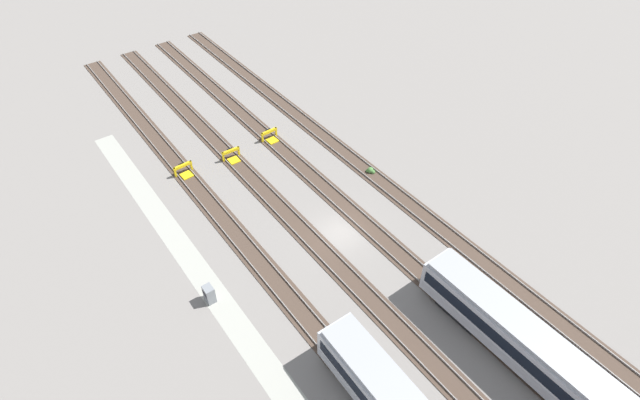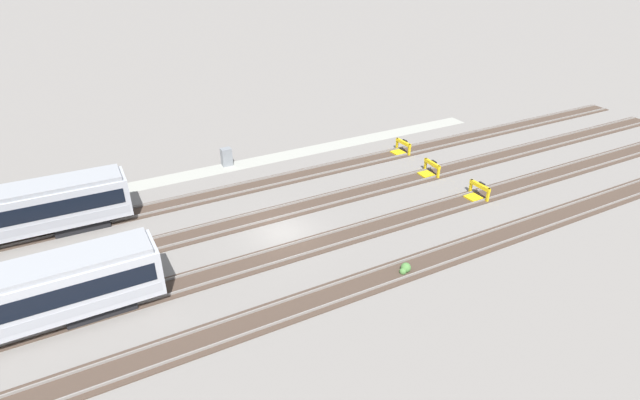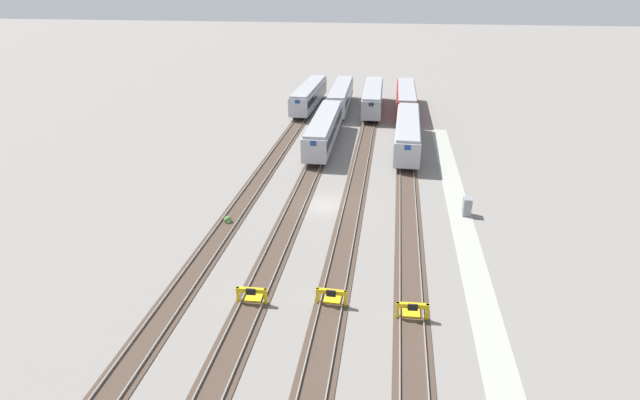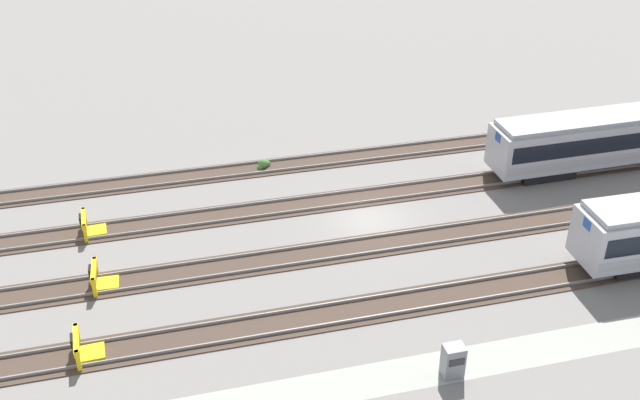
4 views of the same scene
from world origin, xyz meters
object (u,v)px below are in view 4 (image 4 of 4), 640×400
at_px(bumper_stop_nearest_track, 84,347).
at_px(bumper_stop_middle_track, 90,226).
at_px(electrical_cabinet, 453,361).
at_px(bumper_stop_near_inner_track, 100,278).
at_px(weed_clump, 263,164).
at_px(subway_car_front_row_right_inner, 625,136).

xyz_separation_m(bumper_stop_nearest_track, bumper_stop_middle_track, (0.15, 10.17, 0.00)).
bearing_deg(electrical_cabinet, bumper_stop_near_inner_track, 145.32).
height_order(bumper_stop_middle_track, weed_clump, bumper_stop_middle_track).
bearing_deg(weed_clump, bumper_stop_nearest_track, -125.44).
bearing_deg(bumper_stop_nearest_track, electrical_cabinet, -18.32).
distance_m(subway_car_front_row_right_inner, bumper_stop_middle_track, 33.41).
distance_m(bumper_stop_nearest_track, weed_clump, 18.86).
relative_size(bumper_stop_near_inner_track, weed_clump, 2.18).
height_order(subway_car_front_row_right_inner, bumper_stop_nearest_track, subway_car_front_row_right_inner).
bearing_deg(bumper_stop_near_inner_track, subway_car_front_row_right_inner, 8.84).
distance_m(bumper_stop_middle_track, electrical_cabinet, 21.59).
relative_size(bumper_stop_middle_track, weed_clump, 2.18).
height_order(electrical_cabinet, weed_clump, electrical_cabinet).
xyz_separation_m(subway_car_front_row_right_inner, electrical_cabinet, (-18.11, -15.27, -1.24)).
bearing_deg(bumper_stop_nearest_track, weed_clump, 54.56).
bearing_deg(bumper_stop_middle_track, subway_car_front_row_right_inner, -0.00).
bearing_deg(subway_car_front_row_right_inner, bumper_stop_nearest_track, -163.14).
bearing_deg(electrical_cabinet, bumper_stop_nearest_track, 161.68).
distance_m(bumper_stop_middle_track, weed_clump, 11.97).
relative_size(subway_car_front_row_right_inner, weed_clump, 19.60).
xyz_separation_m(bumper_stop_nearest_track, electrical_cabinet, (15.42, -5.10, 0.29)).
xyz_separation_m(bumper_stop_near_inner_track, weed_clump, (10.21, 10.30, -0.27)).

